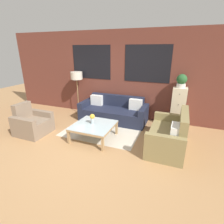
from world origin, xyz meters
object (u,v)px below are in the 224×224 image
(flower_vase, at_px, (92,118))
(armchair_corner, at_px, (32,124))
(settee_vintage, at_px, (169,136))
(coffee_table, at_px, (94,126))
(floor_lamp, at_px, (77,77))
(potted_plant, at_px, (182,81))
(couch_dark, at_px, (114,112))
(drawer_cabinet, at_px, (178,108))

(flower_vase, bearing_deg, armchair_corner, -167.19)
(settee_vintage, bearing_deg, coffee_table, -172.36)
(floor_lamp, distance_m, flower_vase, 2.17)
(potted_plant, height_order, flower_vase, potted_plant)
(couch_dark, bearing_deg, floor_lamp, 173.21)
(coffee_table, relative_size, flower_vase, 3.82)
(armchair_corner, height_order, potted_plant, potted_plant)
(floor_lamp, bearing_deg, potted_plant, 0.95)
(floor_lamp, bearing_deg, couch_dark, -6.79)
(armchair_corner, bearing_deg, potted_plant, 27.80)
(armchair_corner, distance_m, floor_lamp, 2.17)
(couch_dark, xyz_separation_m, coffee_table, (-0.02, -1.39, 0.07))
(settee_vintage, height_order, potted_plant, potted_plant)
(floor_lamp, height_order, drawer_cabinet, floor_lamp)
(couch_dark, bearing_deg, potted_plant, 6.70)
(couch_dark, distance_m, drawer_cabinet, 1.98)
(floor_lamp, bearing_deg, coffee_table, -47.59)
(armchair_corner, bearing_deg, flower_vase, 12.81)
(armchair_corner, relative_size, flower_vase, 3.22)
(floor_lamp, relative_size, drawer_cabinet, 1.25)
(settee_vintage, height_order, drawer_cabinet, drawer_cabinet)
(settee_vintage, xyz_separation_m, drawer_cabinet, (0.11, 1.37, 0.29))
(potted_plant, bearing_deg, floor_lamp, -179.05)
(potted_plant, distance_m, flower_vase, 2.69)
(coffee_table, relative_size, drawer_cabinet, 0.83)
(couch_dark, xyz_separation_m, armchair_corner, (-1.75, -1.72, 0.00))
(armchair_corner, bearing_deg, coffee_table, 10.84)
(coffee_table, bearing_deg, settee_vintage, 7.64)
(flower_vase, bearing_deg, coffee_table, -40.46)
(settee_vintage, height_order, flower_vase, settee_vintage)
(armchair_corner, xyz_separation_m, drawer_cabinet, (3.69, 1.95, 0.32))
(drawer_cabinet, relative_size, flower_vase, 4.57)
(floor_lamp, xyz_separation_m, potted_plant, (3.38, 0.06, 0.09))
(coffee_table, relative_size, floor_lamp, 0.67)
(settee_vintage, distance_m, floor_lamp, 3.66)
(couch_dark, relative_size, settee_vintage, 1.46)
(settee_vintage, xyz_separation_m, flower_vase, (-1.90, -0.20, 0.25))
(coffee_table, bearing_deg, drawer_cabinet, 39.52)
(couch_dark, bearing_deg, coffee_table, -90.73)
(drawer_cabinet, bearing_deg, flower_vase, -142.15)
(armchair_corner, relative_size, potted_plant, 2.20)
(potted_plant, xyz_separation_m, flower_vase, (-2.02, -1.57, -0.83))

